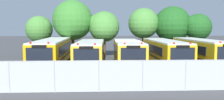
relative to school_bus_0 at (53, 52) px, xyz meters
The scene contains 14 objects.
ground_plane 7.52m from the school_bus_0, ahead, with size 160.00×160.00×0.00m, color #424244.
school_bus_0 is the anchor object (origin of this frame).
school_bus_1 3.72m from the school_bus_0, ahead, with size 2.78×9.41×2.61m.
school_bus_2 7.44m from the school_bus_0, ahead, with size 2.72×9.40×2.63m.
school_bus_3 11.14m from the school_bus_0, ahead, with size 2.58×10.43×2.68m.
school_bus_4 14.85m from the school_bus_0, ahead, with size 2.65×10.39×2.75m.
tree_0 9.73m from the school_bus_0, 111.57° to the left, with size 3.63×3.63×5.39m.
tree_1 8.02m from the school_bus_0, 80.34° to the left, with size 5.13×5.13×7.31m.
tree_2 8.89m from the school_bus_0, 54.10° to the left, with size 3.99×3.93×5.90m.
tree_3 13.95m from the school_bus_0, 38.54° to the left, with size 4.15×4.15×6.45m.
tree_4 16.79m from the school_bus_0, 30.05° to the left, with size 4.93×4.93×6.68m.
tree_5 18.81m from the school_bus_0, 21.78° to the left, with size 3.55×3.48×5.62m.
chainlink_fence 11.96m from the school_bus_0, 52.70° to the right, with size 21.01×0.07×1.92m.
traffic_cone 12.20m from the school_bus_0, 40.64° to the right, with size 0.46×0.46×0.61m, color #EA5914.
Camera 1 is at (-2.60, -23.06, 3.87)m, focal length 37.47 mm.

